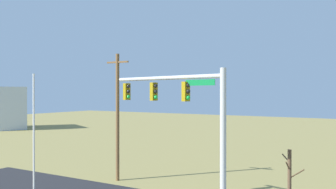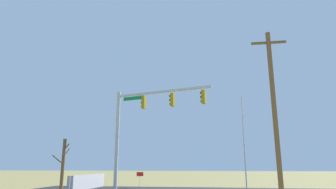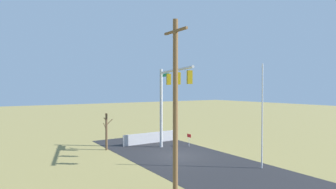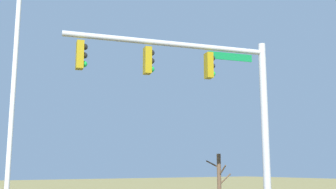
{
  "view_description": "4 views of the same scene",
  "coord_description": "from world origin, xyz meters",
  "px_view_note": "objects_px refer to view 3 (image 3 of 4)",
  "views": [
    {
      "loc": [
        9.91,
        -15.91,
        6.36
      ],
      "look_at": [
        -0.37,
        1.01,
        6.23
      ],
      "focal_mm": 39.93,
      "sensor_mm": 36.0,
      "label": 1
    },
    {
      "loc": [
        -3.71,
        21.15,
        1.73
      ],
      "look_at": [
        -0.7,
        0.72,
        6.77
      ],
      "focal_mm": 31.22,
      "sensor_mm": 36.0,
      "label": 2
    },
    {
      "loc": [
        -18.5,
        13.06,
        5.6
      ],
      "look_at": [
        0.06,
        0.86,
        5.1
      ],
      "focal_mm": 29.16,
      "sensor_mm": 36.0,
      "label": 3
    },
    {
      "loc": [
        -8.22,
        -11.61,
        2.68
      ],
      "look_at": [
        0.17,
        1.09,
        5.36
      ],
      "focal_mm": 44.27,
      "sensor_mm": 36.0,
      "label": 4
    }
  ],
  "objects_px": {
    "flagpole": "(262,116)",
    "signal_mast": "(168,92)",
    "bare_tree": "(106,131)",
    "utility_pole": "(175,106)",
    "open_sign": "(189,137)"
  },
  "relations": [
    {
      "from": "signal_mast",
      "to": "bare_tree",
      "type": "height_order",
      "value": "signal_mast"
    },
    {
      "from": "bare_tree",
      "to": "open_sign",
      "type": "height_order",
      "value": "bare_tree"
    },
    {
      "from": "flagpole",
      "to": "utility_pole",
      "type": "xyz_separation_m",
      "value": [
        -0.84,
        7.97,
        1.06
      ]
    },
    {
      "from": "flagpole",
      "to": "signal_mast",
      "type": "bearing_deg",
      "value": 20.53
    },
    {
      "from": "open_sign",
      "to": "signal_mast",
      "type": "bearing_deg",
      "value": 105.93
    },
    {
      "from": "flagpole",
      "to": "open_sign",
      "type": "height_order",
      "value": "flagpole"
    },
    {
      "from": "bare_tree",
      "to": "open_sign",
      "type": "xyz_separation_m",
      "value": [
        -3.05,
        -7.12,
        -0.82
      ]
    },
    {
      "from": "flagpole",
      "to": "utility_pole",
      "type": "distance_m",
      "value": 8.09
    },
    {
      "from": "utility_pole",
      "to": "bare_tree",
      "type": "distance_m",
      "value": 12.71
    },
    {
      "from": "signal_mast",
      "to": "bare_tree",
      "type": "bearing_deg",
      "value": 47.23
    },
    {
      "from": "signal_mast",
      "to": "flagpole",
      "type": "relative_size",
      "value": 1.02
    },
    {
      "from": "flagpole",
      "to": "bare_tree",
      "type": "relative_size",
      "value": 2.2
    },
    {
      "from": "bare_tree",
      "to": "signal_mast",
      "type": "bearing_deg",
      "value": -132.77
    },
    {
      "from": "signal_mast",
      "to": "utility_pole",
      "type": "xyz_separation_m",
      "value": [
        -8.43,
        5.13,
        -0.59
      ]
    },
    {
      "from": "signal_mast",
      "to": "bare_tree",
      "type": "xyz_separation_m",
      "value": [
        3.88,
        4.2,
        -3.59
      ]
    }
  ]
}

